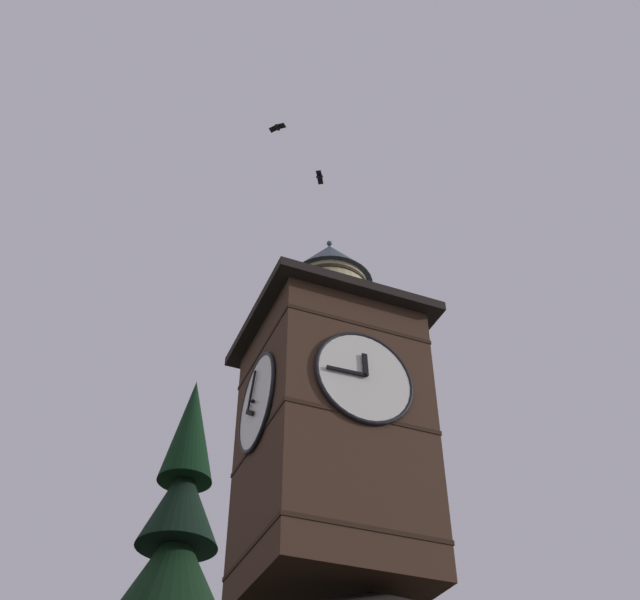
# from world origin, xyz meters

# --- Properties ---
(clock_tower) EXTENTS (4.37, 4.37, 10.25)m
(clock_tower) POSITION_xyz_m (1.40, -1.17, 11.30)
(clock_tower) COLOR #422B1E
(clock_tower) RESTS_ON building_main
(flying_bird_high) EXTENTS (0.50, 0.52, 0.15)m
(flying_bird_high) POSITION_xyz_m (3.14, -1.18, 21.70)
(flying_bird_high) COLOR black
(flying_bird_low) EXTENTS (0.45, 0.59, 0.14)m
(flying_bird_low) POSITION_xyz_m (1.24, -2.26, 21.33)
(flying_bird_low) COLOR black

